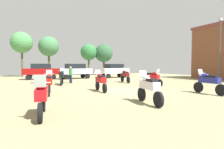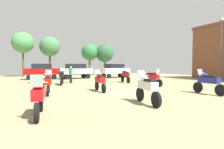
# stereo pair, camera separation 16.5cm
# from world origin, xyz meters

# --- Properties ---
(ground_plane) EXTENTS (44.00, 52.00, 0.02)m
(ground_plane) POSITION_xyz_m (0.00, 0.00, 0.01)
(ground_plane) COLOR #918B62
(motorcycle_1) EXTENTS (0.64, 2.08, 1.45)m
(motorcycle_1) POSITION_xyz_m (-5.33, -4.90, 0.73)
(motorcycle_1) COLOR black
(motorcycle_1) RESTS_ON ground
(motorcycle_2) EXTENTS (0.62, 2.10, 1.44)m
(motorcycle_2) POSITION_xyz_m (-1.26, 0.00, 0.73)
(motorcycle_2) COLOR black
(motorcycle_2) RESTS_ON ground
(motorcycle_3) EXTENTS (0.64, 2.18, 1.50)m
(motorcycle_3) POSITION_xyz_m (-0.79, -4.73, 0.76)
(motorcycle_3) COLOR black
(motorcycle_3) RESTS_ON ground
(motorcycle_4) EXTENTS (0.64, 2.18, 1.46)m
(motorcycle_4) POSITION_xyz_m (-4.56, 0.14, 0.74)
(motorcycle_4) COLOR black
(motorcycle_4) RESTS_ON ground
(motorcycle_6) EXTENTS (0.62, 2.22, 1.51)m
(motorcycle_6) POSITION_xyz_m (4.27, -3.90, 0.76)
(motorcycle_6) COLOR black
(motorcycle_6) RESTS_ON ground
(motorcycle_7) EXTENTS (0.69, 2.18, 1.48)m
(motorcycle_7) POSITION_xyz_m (3.90, 1.11, 0.74)
(motorcycle_7) COLOR black
(motorcycle_7) RESTS_ON ground
(motorcycle_8) EXTENTS (0.76, 2.14, 1.51)m
(motorcycle_8) POSITION_xyz_m (-2.89, 5.52, 0.76)
(motorcycle_8) COLOR black
(motorcycle_8) RESTS_ON ground
(motorcycle_9) EXTENTS (0.63, 2.28, 1.50)m
(motorcycle_9) POSITION_xyz_m (3.45, 5.08, 0.76)
(motorcycle_9) COLOR black
(motorcycle_9) RESTS_ON ground
(car_1) EXTENTS (4.53, 2.47, 2.00)m
(car_1) POSITION_xyz_m (0.13, 12.84, 1.19)
(car_1) COLOR black
(car_1) RESTS_ON ground
(car_2) EXTENTS (4.53, 2.45, 2.00)m
(car_2) POSITION_xyz_m (5.82, 12.61, 1.19)
(car_2) COLOR black
(car_2) RESTS_ON ground
(car_3) EXTENTS (4.46, 2.22, 2.00)m
(car_3) POSITION_xyz_m (-4.09, 13.54, 1.19)
(car_3) COLOR black
(car_3) RESTS_ON ground
(person_1) EXTENTS (0.48, 0.48, 1.66)m
(person_1) POSITION_xyz_m (-1.82, 6.69, 0.99)
(person_1) COLOR #2A2544
(person_1) RESTS_ON ground
(tree_1) EXTENTS (3.45, 3.45, 5.89)m
(tree_1) POSITION_xyz_m (7.65, 20.96, 4.15)
(tree_1) COLOR brown
(tree_1) RESTS_ON ground
(tree_3) EXTENTS (3.29, 3.29, 7.02)m
(tree_3) POSITION_xyz_m (-6.40, 20.49, 5.37)
(tree_3) COLOR #4C452E
(tree_3) RESTS_ON ground
(tree_5) EXTENTS (3.04, 3.04, 5.81)m
(tree_5) POSITION_xyz_m (4.78, 21.37, 4.27)
(tree_5) COLOR brown
(tree_5) RESTS_ON ground
(tree_6) EXTENTS (3.37, 3.37, 6.72)m
(tree_6) POSITION_xyz_m (-2.31, 21.35, 5.02)
(tree_6) COLOR brown
(tree_6) RESTS_ON ground
(lamp_post) EXTENTS (0.44, 0.24, 7.03)m
(lamp_post) POSITION_xyz_m (13.76, 1.98, 3.93)
(lamp_post) COLOR #47474C
(lamp_post) RESTS_ON ground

